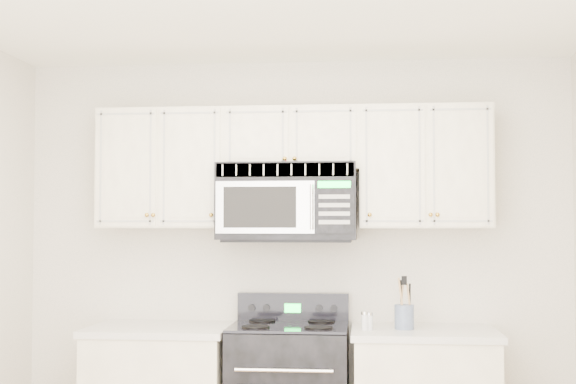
# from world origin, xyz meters

# --- Properties ---
(room) EXTENTS (3.51, 3.51, 2.61)m
(room) POSITION_xyz_m (0.00, 0.00, 1.30)
(room) COLOR #9D7953
(room) RESTS_ON ground
(upper_cabinets) EXTENTS (2.44, 0.37, 0.75)m
(upper_cabinets) POSITION_xyz_m (-0.00, 1.58, 1.93)
(upper_cabinets) COLOR white
(upper_cabinets) RESTS_ON ground
(microwave) EXTENTS (0.85, 0.47, 0.47)m
(microwave) POSITION_xyz_m (-0.02, 1.53, 1.68)
(microwave) COLOR black
(microwave) RESTS_ON ground
(utensil_crock) EXTENTS (0.12, 0.12, 0.31)m
(utensil_crock) POSITION_xyz_m (0.68, 1.43, 1.00)
(utensil_crock) COLOR slate
(utensil_crock) RESTS_ON base_cabinet_right
(shaker_salt) EXTENTS (0.05, 0.05, 0.11)m
(shaker_salt) POSITION_xyz_m (0.45, 1.36, 0.98)
(shaker_salt) COLOR silver
(shaker_salt) RESTS_ON base_cabinet_right
(shaker_pepper) EXTENTS (0.04, 0.04, 0.10)m
(shaker_pepper) POSITION_xyz_m (0.48, 1.37, 0.97)
(shaker_pepper) COLOR silver
(shaker_pepper) RESTS_ON base_cabinet_right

